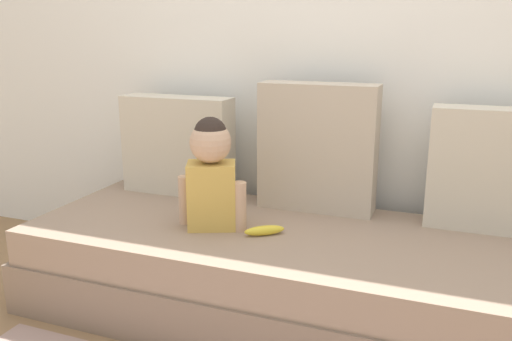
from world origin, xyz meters
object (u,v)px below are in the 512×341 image
(toddler, at_px, (211,172))
(couch, at_px, (295,275))
(throw_pillow_left, at_px, (178,145))
(throw_pillow_center, at_px, (318,148))
(throw_pillow_right, at_px, (489,170))
(banana, at_px, (264,230))

(toddler, bearing_deg, couch, 10.30)
(throw_pillow_left, distance_m, throw_pillow_center, 0.73)
(throw_pillow_right, bearing_deg, toddler, -159.83)
(couch, bearing_deg, banana, -146.45)
(throw_pillow_left, xyz_separation_m, throw_pillow_center, (0.73, 0.00, 0.05))
(throw_pillow_left, xyz_separation_m, banana, (0.62, -0.41, -0.23))
(throw_pillow_left, bearing_deg, throw_pillow_center, 0.00)
(banana, bearing_deg, throw_pillow_right, 25.82)
(couch, bearing_deg, throw_pillow_left, 155.46)
(throw_pillow_center, bearing_deg, banana, -105.22)
(couch, distance_m, throw_pillow_left, 0.92)
(couch, bearing_deg, toddler, -169.70)
(toddler, bearing_deg, throw_pillow_left, 133.63)
(throw_pillow_left, bearing_deg, throw_pillow_right, 0.00)
(couch, distance_m, banana, 0.25)
(throw_pillow_center, height_order, banana, throw_pillow_center)
(throw_pillow_right, relative_size, banana, 3.01)
(couch, relative_size, throw_pillow_right, 4.61)
(throw_pillow_right, distance_m, banana, 0.96)
(toddler, bearing_deg, throw_pillow_right, 20.17)
(throw_pillow_left, relative_size, throw_pillow_right, 1.12)
(throw_pillow_left, xyz_separation_m, toddler, (0.38, -0.40, -0.00))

